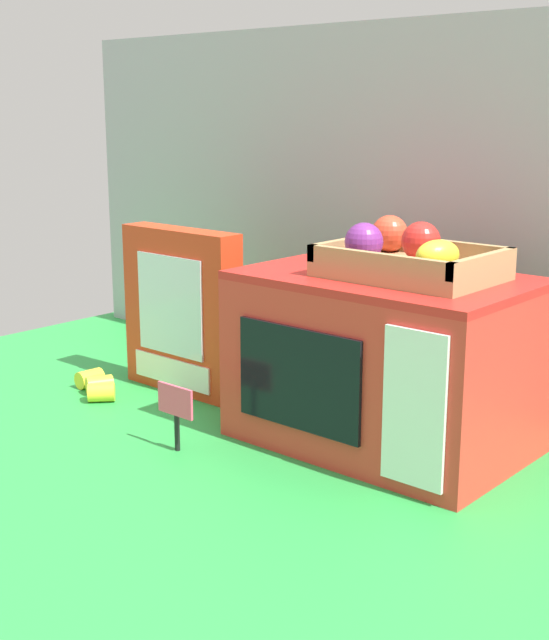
{
  "coord_description": "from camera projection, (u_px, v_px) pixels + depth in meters",
  "views": [
    {
      "loc": [
        0.84,
        -0.99,
        0.49
      ],
      "look_at": [
        -0.07,
        0.05,
        0.16
      ],
      "focal_mm": 49.54,
      "sensor_mm": 36.0,
      "label": 1
    }
  ],
  "objects": [
    {
      "name": "ground_plane",
      "position": [
        286.0,
        431.0,
        1.38
      ],
      "size": [
        1.7,
        1.7,
        0.0
      ],
      "primitive_type": "plane",
      "color": "green",
      "rests_on": "ground"
    },
    {
      "name": "display_back_panel",
      "position": [
        407.0,
        209.0,
        1.54
      ],
      "size": [
        1.61,
        0.03,
        0.64
      ],
      "primitive_type": "cube",
      "color": "#A0A3A8",
      "rests_on": "ground"
    },
    {
      "name": "toy_microwave",
      "position": [
        384.0,
        361.0,
        1.3
      ],
      "size": [
        0.41,
        0.28,
        0.26
      ],
      "color": "red",
      "rests_on": "ground"
    },
    {
      "name": "food_groups_crate",
      "position": [
        406.0,
        258.0,
        1.25
      ],
      "size": [
        0.24,
        0.18,
        0.08
      ],
      "color": "#A37F51",
      "rests_on": "toy_microwave"
    },
    {
      "name": "cookie_set_box",
      "position": [
        182.0,
        311.0,
        1.54
      ],
      "size": [
        0.25,
        0.06,
        0.29
      ],
      "color": "red",
      "rests_on": "ground"
    },
    {
      "name": "price_sign",
      "position": [
        176.0,
        408.0,
        1.28
      ],
      "size": [
        0.07,
        0.01,
        0.1
      ],
      "color": "black",
      "rests_on": "ground"
    },
    {
      "name": "loose_toy_banana",
      "position": [
        97.0,
        385.0,
        1.55
      ],
      "size": [
        0.12,
        0.09,
        0.03
      ],
      "color": "yellow",
      "rests_on": "ground"
    }
  ]
}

